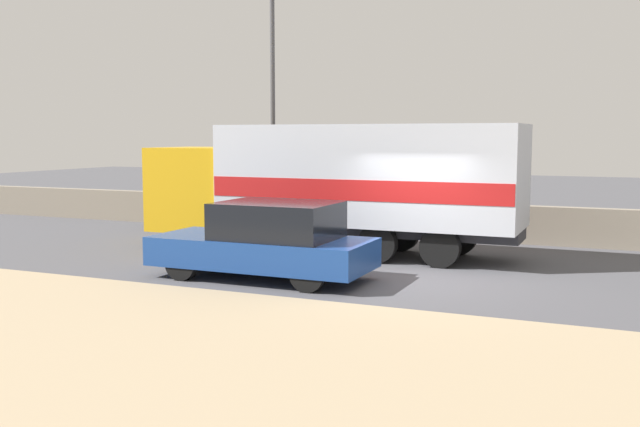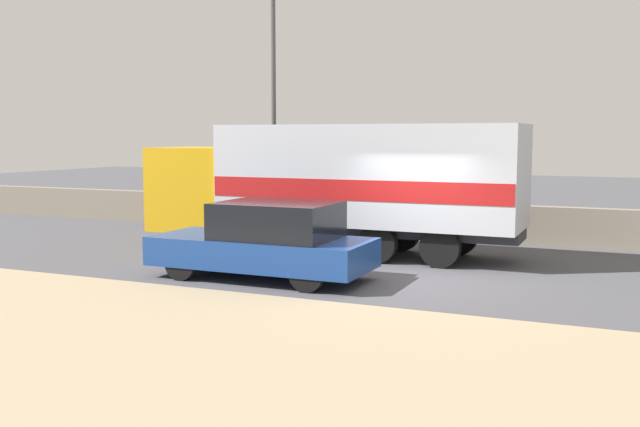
# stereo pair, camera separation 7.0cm
# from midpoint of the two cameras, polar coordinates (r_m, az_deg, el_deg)

# --- Properties ---
(ground_plane) EXTENTS (80.00, 80.00, 0.00)m
(ground_plane) POSITION_cam_midpoint_polar(r_m,az_deg,el_deg) (14.31, 5.84, -5.29)
(ground_plane) COLOR #47474C
(dirt_shoulder_foreground) EXTENTS (60.00, 6.65, 0.04)m
(dirt_shoulder_foreground) POSITION_cam_midpoint_polar(r_m,az_deg,el_deg) (9.19, -5.20, -11.73)
(dirt_shoulder_foreground) COLOR #9E896B
(dirt_shoulder_foreground) RESTS_ON ground_plane
(stone_wall_backdrop) EXTENTS (60.00, 0.35, 1.02)m
(stone_wall_backdrop) POSITION_cam_midpoint_polar(r_m,az_deg,el_deg) (19.92, 11.03, -0.64)
(stone_wall_backdrop) COLOR gray
(stone_wall_backdrop) RESTS_ON ground_plane
(street_lamp) EXTENTS (0.56, 0.28, 7.69)m
(street_lamp) POSITION_cam_midpoint_polar(r_m,az_deg,el_deg) (21.22, -3.91, 10.41)
(street_lamp) COLOR #4C4C51
(street_lamp) RESTS_ON ground_plane
(box_truck) EXTENTS (9.34, 2.36, 3.11)m
(box_truck) POSITION_cam_midpoint_polar(r_m,az_deg,el_deg) (17.26, 1.31, 2.56)
(box_truck) COLOR gold
(box_truck) RESTS_ON ground_plane
(car_hatchback) EXTENTS (4.42, 1.84, 1.55)m
(car_hatchback) POSITION_cam_midpoint_polar(r_m,az_deg,el_deg) (14.24, -4.38, -2.21)
(car_hatchback) COLOR navy
(car_hatchback) RESTS_ON ground_plane
(pedestrian) EXTENTS (0.36, 0.36, 1.66)m
(pedestrian) POSITION_cam_midpoint_polar(r_m,az_deg,el_deg) (22.48, -13.34, 0.99)
(pedestrian) COLOR #473828
(pedestrian) RESTS_ON ground_plane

